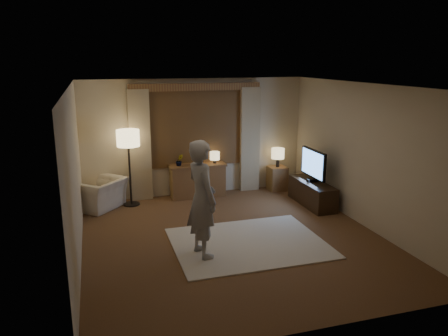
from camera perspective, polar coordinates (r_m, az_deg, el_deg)
name	(u,v)px	position (r m, az deg, el deg)	size (l,w,h in m)	color
room	(225,157)	(7.66, 0.14, 1.45)	(5.04, 5.54, 2.64)	brown
rug	(248,243)	(7.44, 3.20, -9.73)	(2.50, 2.00, 0.02)	beige
sideboard	(198,181)	(9.77, -3.47, -1.75)	(1.20, 0.40, 0.70)	brown
picture_frame	(197,162)	(9.65, -3.51, 0.82)	(0.16, 0.02, 0.20)	brown
plant	(179,161)	(9.56, -5.84, 0.95)	(0.17, 0.13, 0.30)	#999999
table_lamp_sideboard	(215,156)	(9.73, -1.22, 1.54)	(0.22, 0.22, 0.30)	black
floor_lamp	(128,142)	(9.15, -12.40, 3.30)	(0.47, 0.47, 1.61)	black
armchair	(100,194)	(9.36, -15.91, -3.26)	(0.95, 0.83, 0.62)	beige
side_table	(277,178)	(10.33, 6.95, -1.35)	(0.40, 0.40, 0.56)	brown
table_lamp_side	(278,154)	(10.19, 7.05, 1.84)	(0.30, 0.30, 0.44)	black
tv_stand	(312,193)	(9.42, 11.41, -3.24)	(0.45, 1.40, 0.50)	black
tv	(313,164)	(9.25, 11.59, 0.48)	(0.23, 0.95, 0.69)	black
person	(202,199)	(6.68, -2.90, -4.04)	(0.67, 0.44, 1.83)	#A6A099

